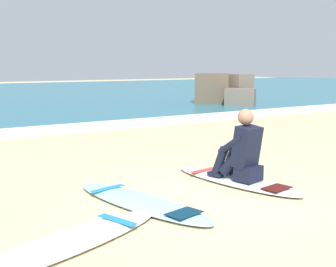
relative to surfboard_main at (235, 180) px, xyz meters
name	(u,v)px	position (x,y,z in m)	size (l,w,h in m)	color
ground_plane	(219,198)	(-0.62, -0.41, -0.04)	(80.00, 80.00, 0.00)	beige
breaking_foam	(50,130)	(-0.62, 5.91, 0.02)	(80.00, 0.90, 0.11)	white
surfboard_main	(235,180)	(0.00, 0.00, 0.00)	(0.83, 2.14, 0.08)	silver
surfer_seated	(242,153)	(0.01, -0.10, 0.40)	(0.46, 0.75, 0.95)	black
surfboard_spare_near	(140,202)	(-1.55, -0.13, 0.00)	(0.95, 2.23, 0.08)	#9ED1E5
surfboard_spare_far	(63,244)	(-2.72, -0.81, 0.00)	(2.40, 1.21, 0.08)	silver
rock_outcrop_distant	(225,92)	(7.47, 9.03, 0.49)	(2.65, 3.05, 1.27)	#756656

